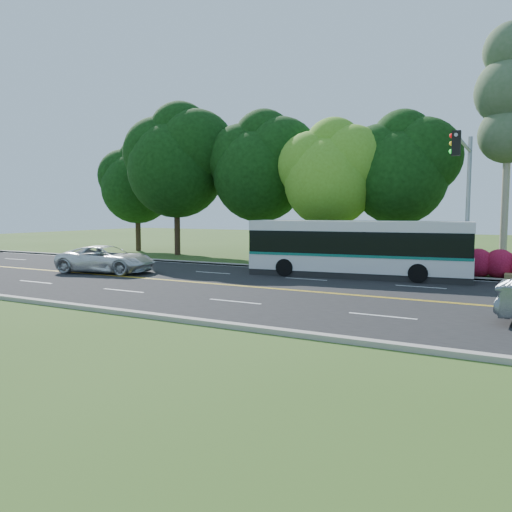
% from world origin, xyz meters
% --- Properties ---
extents(ground, '(120.00, 120.00, 0.00)m').
position_xyz_m(ground, '(0.00, 0.00, 0.00)').
color(ground, '#35521B').
rests_on(ground, ground).
extents(road, '(60.00, 14.00, 0.02)m').
position_xyz_m(road, '(0.00, 0.00, 0.01)').
color(road, black).
rests_on(road, ground).
extents(curb_north, '(60.00, 0.30, 0.15)m').
position_xyz_m(curb_north, '(0.00, 7.15, 0.07)').
color(curb_north, '#9C968D').
rests_on(curb_north, ground).
extents(curb_south, '(60.00, 0.30, 0.15)m').
position_xyz_m(curb_south, '(0.00, -7.15, 0.07)').
color(curb_south, '#9C968D').
rests_on(curb_south, ground).
extents(grass_verge, '(60.00, 4.00, 0.10)m').
position_xyz_m(grass_verge, '(0.00, 9.00, 0.05)').
color(grass_verge, '#35521B').
rests_on(grass_verge, ground).
extents(lane_markings, '(57.60, 13.82, 0.00)m').
position_xyz_m(lane_markings, '(-0.09, 0.00, 0.02)').
color(lane_markings, gold).
rests_on(lane_markings, road).
extents(tree_row, '(44.70, 9.10, 13.84)m').
position_xyz_m(tree_row, '(-5.15, 12.13, 6.73)').
color(tree_row, black).
rests_on(tree_row, ground).
extents(bougainvillea_hedge, '(9.50, 2.25, 1.50)m').
position_xyz_m(bougainvillea_hedge, '(7.18, 8.15, 0.72)').
color(bougainvillea_hedge, maroon).
rests_on(bougainvillea_hedge, ground).
extents(traffic_signal, '(0.42, 6.10, 7.00)m').
position_xyz_m(traffic_signal, '(6.49, 5.40, 4.67)').
color(traffic_signal, '#95989D').
rests_on(traffic_signal, ground).
extents(transit_bus, '(11.18, 3.54, 2.88)m').
position_xyz_m(transit_bus, '(1.47, 5.46, 1.44)').
color(transit_bus, silver).
rests_on(transit_bus, road).
extents(suv, '(5.73, 3.50, 1.48)m').
position_xyz_m(suv, '(-11.14, 0.78, 0.76)').
color(suv, silver).
rests_on(suv, road).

